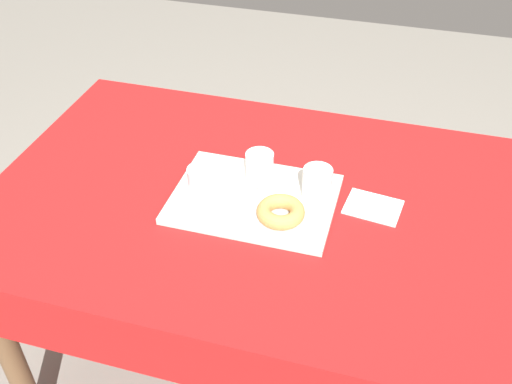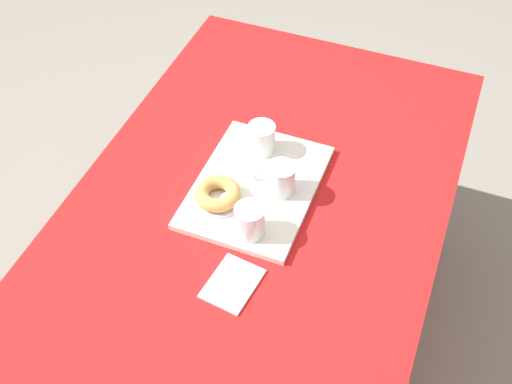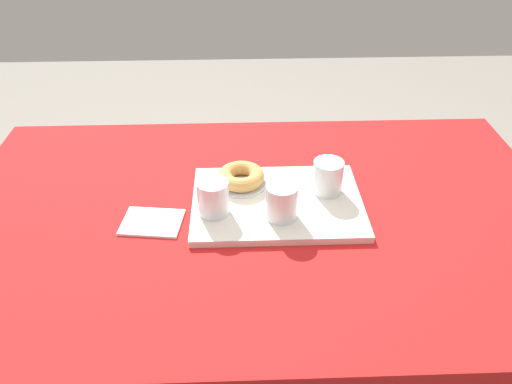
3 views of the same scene
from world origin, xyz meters
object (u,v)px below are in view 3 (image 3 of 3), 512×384
(serving_tray, at_px, (277,203))
(sugar_donut_left, at_px, (241,176))
(tea_mug_left, at_px, (281,202))
(water_glass_far, at_px, (213,199))
(water_glass_near, at_px, (328,178))
(donut_plate_left, at_px, (241,184))
(paper_napkin, at_px, (152,222))
(dining_table, at_px, (259,240))

(serving_tray, height_order, sugar_donut_left, sugar_donut_left)
(tea_mug_left, xyz_separation_m, water_glass_far, (-0.15, 0.02, -0.00))
(serving_tray, relative_size, water_glass_far, 4.89)
(tea_mug_left, distance_m, sugar_donut_left, 0.16)
(water_glass_near, bearing_deg, donut_plate_left, 170.40)
(serving_tray, height_order, donut_plate_left, donut_plate_left)
(serving_tray, height_order, water_glass_near, water_glass_near)
(tea_mug_left, relative_size, water_glass_far, 1.32)
(serving_tray, relative_size, water_glass_near, 4.89)
(water_glass_far, relative_size, paper_napkin, 0.61)
(dining_table, distance_m, tea_mug_left, 0.16)
(water_glass_far, distance_m, donut_plate_left, 0.13)
(serving_tray, distance_m, water_glass_near, 0.14)
(serving_tray, bearing_deg, tea_mug_left, -86.60)
(water_glass_far, height_order, sugar_donut_left, water_glass_far)
(donut_plate_left, bearing_deg, dining_table, -65.24)
(water_glass_near, height_order, paper_napkin, water_glass_near)
(tea_mug_left, distance_m, water_glass_far, 0.16)
(donut_plate_left, bearing_deg, water_glass_far, -120.27)
(water_glass_far, height_order, donut_plate_left, water_glass_far)
(dining_table, xyz_separation_m, serving_tray, (0.04, 0.02, 0.10))
(water_glass_near, height_order, water_glass_far, same)
(tea_mug_left, bearing_deg, water_glass_far, 172.28)
(water_glass_near, bearing_deg, water_glass_far, -164.60)
(dining_table, bearing_deg, sugar_donut_left, 114.76)
(donut_plate_left, height_order, sugar_donut_left, sugar_donut_left)
(dining_table, xyz_separation_m, paper_napkin, (-0.25, -0.04, 0.09))
(sugar_donut_left, bearing_deg, dining_table, -65.24)
(water_glass_near, bearing_deg, tea_mug_left, -141.24)
(water_glass_far, bearing_deg, serving_tray, 15.95)
(serving_tray, distance_m, water_glass_far, 0.16)
(donut_plate_left, xyz_separation_m, paper_napkin, (-0.21, -0.13, -0.02))
(serving_tray, distance_m, sugar_donut_left, 0.11)
(tea_mug_left, bearing_deg, dining_table, 138.71)
(water_glass_far, bearing_deg, donut_plate_left, 59.73)
(tea_mug_left, relative_size, donut_plate_left, 0.89)
(sugar_donut_left, bearing_deg, water_glass_far, -120.27)
(water_glass_near, height_order, donut_plate_left, water_glass_near)
(water_glass_near, relative_size, donut_plate_left, 0.68)
(water_glass_near, xyz_separation_m, water_glass_far, (-0.27, -0.08, -0.00))
(water_glass_far, xyz_separation_m, donut_plate_left, (0.06, 0.11, -0.03))
(donut_plate_left, xyz_separation_m, sugar_donut_left, (0.00, 0.00, 0.02))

